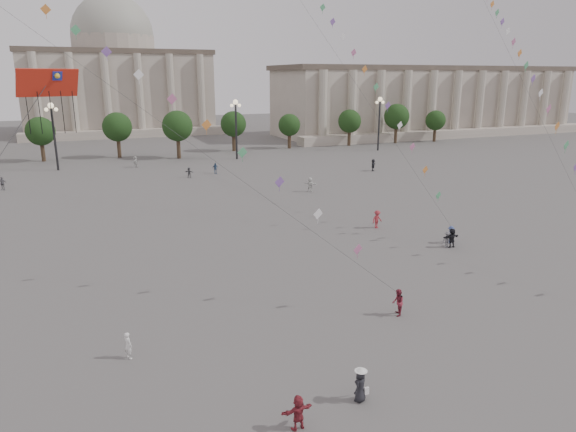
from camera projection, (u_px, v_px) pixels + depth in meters
name	position (u px, v px, depth m)	size (l,w,h in m)	color
ground	(360.00, 377.00, 25.78)	(360.00, 360.00, 0.00)	#504D4B
hall_east	(428.00, 101.00, 134.96)	(84.00, 26.22, 17.20)	#A4988A
hall_central	(117.00, 78.00, 137.21)	(48.30, 34.30, 35.50)	#A4988A
tree_row	(145.00, 128.00, 93.88)	(137.12, 5.12, 8.00)	#34271A
lamp_post_mid_west	(53.00, 124.00, 80.70)	(2.00, 0.90, 10.65)	#262628
lamp_post_mid_east	(236.00, 118.00, 91.78)	(2.00, 0.90, 10.65)	#262628
lamp_post_far_east	(379.00, 114.00, 102.86)	(2.00, 0.90, 10.65)	#262628
person_crowd_0	(215.00, 168.00, 79.43)	(0.98, 0.41, 1.68)	#355177
person_crowd_3	(452.00, 238.00, 45.07)	(1.61, 0.51, 1.74)	black
person_crowd_4	(135.00, 162.00, 84.98)	(1.74, 0.55, 1.87)	silver
person_crowd_6	(447.00, 239.00, 45.08)	(0.95, 0.55, 1.48)	slate
person_crowd_7	(310.00, 185.00, 66.89)	(1.77, 0.56, 1.91)	white
person_crowd_8	(377.00, 219.00, 50.81)	(1.18, 0.68, 1.82)	#9C2A33
person_crowd_9	(373.00, 165.00, 81.75)	(1.75, 0.56, 1.89)	black
person_crowd_12	(189.00, 172.00, 76.39)	(1.43, 0.46, 1.55)	#5A5B5F
person_crowd_13	(128.00, 345.00, 27.29)	(0.55, 0.36, 1.51)	white
person_crowd_16	(2.00, 183.00, 67.94)	(1.05, 0.44, 1.80)	slate
tourist_2	(298.00, 412.00, 21.78)	(1.47, 0.47, 1.59)	maroon
kite_flyer_0	(398.00, 303.00, 32.19)	(0.84, 0.66, 1.73)	maroon
kite_flyer_1	(451.00, 235.00, 46.24)	(1.04, 0.60, 1.60)	#394980
hat_person	(361.00, 384.00, 23.66)	(0.94, 0.86, 1.69)	black
dragon_kite	(48.00, 104.00, 19.28)	(5.80, 1.19, 15.80)	red
kite_train_east	(510.00, 42.00, 52.72)	(20.79, 41.84, 56.60)	#3F3F3F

